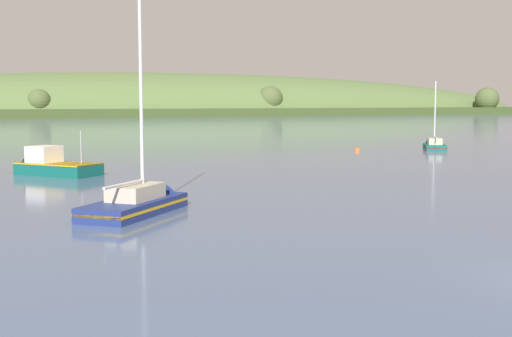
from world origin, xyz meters
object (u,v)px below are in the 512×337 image
(sailboat_near_mooring, at_px, (143,207))
(mooring_buoy_off_fishing_boat, at_px, (357,151))
(fishing_boat_moored, at_px, (51,169))
(sailboat_midwater_white, at_px, (434,147))

(sailboat_near_mooring, relative_size, mooring_buoy_off_fishing_boat, 15.27)
(fishing_boat_moored, relative_size, mooring_buoy_off_fishing_boat, 8.53)
(sailboat_midwater_white, height_order, fishing_boat_moored, sailboat_midwater_white)
(sailboat_near_mooring, bearing_deg, sailboat_midwater_white, -10.80)
(sailboat_midwater_white, bearing_deg, mooring_buoy_off_fishing_boat, 118.31)
(sailboat_near_mooring, xyz_separation_m, sailboat_midwater_white, (43.75, 28.79, 0.03))
(sailboat_near_mooring, distance_m, fishing_boat_moored, 19.74)
(sailboat_near_mooring, relative_size, sailboat_midwater_white, 1.42)
(fishing_boat_moored, bearing_deg, sailboat_near_mooring, 146.74)
(sailboat_near_mooring, xyz_separation_m, fishing_boat_moored, (-1.26, 19.70, 0.22))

